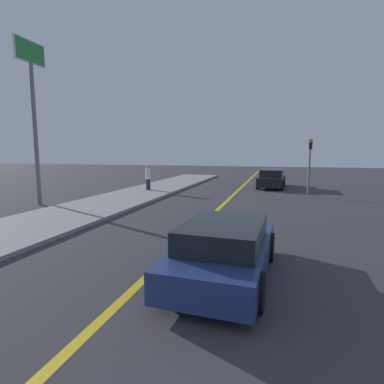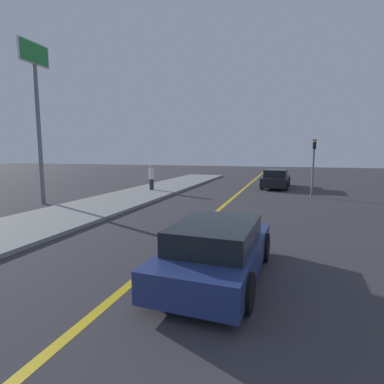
{
  "view_description": "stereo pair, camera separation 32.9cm",
  "coord_description": "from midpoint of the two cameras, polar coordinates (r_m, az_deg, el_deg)",
  "views": [
    {
      "loc": [
        2.62,
        3.33,
        2.66
      ],
      "look_at": [
        -0.72,
        14.96,
        1.04
      ],
      "focal_mm": 28.0,
      "sensor_mm": 36.0,
      "label": 1
    },
    {
      "loc": [
        2.93,
        3.43,
        2.66
      ],
      "look_at": [
        -0.72,
        14.96,
        1.04
      ],
      "focal_mm": 28.0,
      "sensor_mm": 36.0,
      "label": 2
    }
  ],
  "objects": [
    {
      "name": "road_center_line",
      "position": [
        15.11,
        6.73,
        -2.55
      ],
      "size": [
        0.2,
        60.0,
        0.01
      ],
      "color": "gold",
      "rests_on": "ground_plane"
    },
    {
      "name": "car_ahead_center",
      "position": [
        23.3,
        16.09,
        2.42
      ],
      "size": [
        2.08,
        4.78,
        1.38
      ],
      "rotation": [
        0.0,
        0.0,
        -0.06
      ],
      "color": "black",
      "rests_on": "ground_plane"
    },
    {
      "name": "car_near_right_lane",
      "position": [
        6.5,
        6.3,
        -10.84
      ],
      "size": [
        2.02,
        4.17,
        1.23
      ],
      "rotation": [
        0.0,
        0.0,
        -0.04
      ],
      "color": "navy",
      "rests_on": "ground_plane"
    },
    {
      "name": "pedestrian_mid_group",
      "position": [
        20.32,
        -7.27,
        2.78
      ],
      "size": [
        0.35,
        0.35,
        1.67
      ],
      "color": "#282D3D",
      "rests_on": "sidewalk_left"
    },
    {
      "name": "sidewalk_left",
      "position": [
        17.04,
        -12.48,
        -1.31
      ],
      "size": [
        3.8,
        35.88,
        0.13
      ],
      "color": "gray",
      "rests_on": "ground_plane"
    },
    {
      "name": "traffic_light",
      "position": [
        18.95,
        22.59,
        5.4
      ],
      "size": [
        0.18,
        0.4,
        3.38
      ],
      "color": "slate",
      "rests_on": "ground_plane"
    },
    {
      "name": "roadside_sign",
      "position": [
        17.21,
        -27.04,
        16.91
      ],
      "size": [
        0.2,
        1.83,
        7.93
      ],
      "color": "slate",
      "rests_on": "ground_plane"
    }
  ]
}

